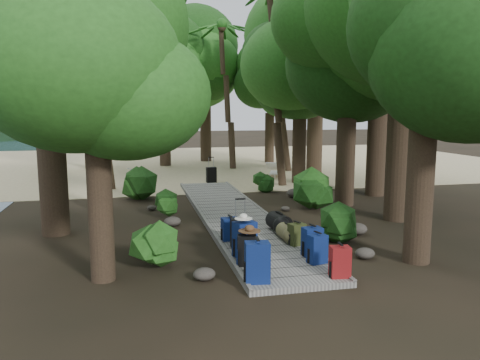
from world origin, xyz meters
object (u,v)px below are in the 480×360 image
object	(u,v)px
kayak	(135,175)
backpack_right_d	(297,233)
backpack_left_c	(245,237)
sun_lounger	(277,170)
duffel_right_black	(279,222)
backpack_right_a	(340,260)
backpack_right_c	(312,240)
backpack_left_b	(247,249)
backpack_left_d	(230,228)
backpack_left_a	(257,260)
duffel_right_khaki	(287,232)
suitcase_on_boardwalk	(240,233)
backpack_right_b	(317,247)
lone_suitcase_on_sand	(211,175)

from	to	relation	value
kayak	backpack_right_d	bearing A→B (deg)	-67.76
backpack_left_c	sun_lounger	size ratio (longest dim) A/B	0.43
duffel_right_black	backpack_right_a	bearing A→B (deg)	-96.39
duffel_right_black	kayak	size ratio (longest dim) A/B	0.20
backpack_right_c	sun_lounger	distance (m)	12.74
backpack_left_b	backpack_right_a	bearing A→B (deg)	-23.92
backpack_left_d	backpack_right_d	world-z (taller)	backpack_left_d
backpack_left_a	backpack_right_a	xyz separation A→B (m)	(1.55, -0.09, -0.09)
backpack_left_b	duffel_right_black	bearing A→B (deg)	69.71
backpack_left_c	backpack_left_d	size ratio (longest dim) A/B	1.39
backpack_left_c	sun_lounger	bearing A→B (deg)	51.01
sun_lounger	backpack_left_b	bearing A→B (deg)	-89.57
duffel_right_khaki	duffel_right_black	bearing A→B (deg)	80.82
duffel_right_black	suitcase_on_boardwalk	xyz separation A→B (m)	(-1.28, -1.17, 0.11)
backpack_right_b	lone_suitcase_on_sand	xyz separation A→B (m)	(-0.25, 11.63, -0.09)
backpack_left_a	backpack_left_c	world-z (taller)	backpack_left_c
backpack_right_c	sun_lounger	xyz separation A→B (m)	(3.05, 12.37, -0.13)
suitcase_on_boardwalk	sun_lounger	xyz separation A→B (m)	(4.39, 11.40, -0.12)
backpack_left_a	sun_lounger	world-z (taller)	backpack_left_a
backpack_right_a	suitcase_on_boardwalk	distance (m)	2.66
backpack_right_a	backpack_right_d	bearing A→B (deg)	98.05
backpack_left_c	backpack_left_d	world-z (taller)	backpack_left_c
duffel_right_khaki	sun_lounger	world-z (taller)	sun_lounger
backpack_right_a	lone_suitcase_on_sand	bearing A→B (deg)	97.98
kayak	suitcase_on_boardwalk	bearing A→B (deg)	-73.44
backpack_left_d	lone_suitcase_on_sand	world-z (taller)	backpack_left_d
backpack_left_d	duffel_right_black	bearing A→B (deg)	17.02
backpack_right_d	backpack_right_a	bearing A→B (deg)	-105.81
backpack_right_d	suitcase_on_boardwalk	distance (m)	1.31
backpack_left_b	suitcase_on_boardwalk	bearing A→B (deg)	93.43
lone_suitcase_on_sand	duffel_right_black	bearing A→B (deg)	-94.98
backpack_left_a	sun_lounger	size ratio (longest dim) A/B	0.43
backpack_right_a	lone_suitcase_on_sand	world-z (taller)	backpack_right_a
backpack_right_c	backpack_right_d	distance (m)	0.85
backpack_right_b	backpack_right_d	xyz separation A→B (m)	(0.04, 1.32, -0.05)
backpack_right_b	duffel_right_black	bearing A→B (deg)	75.76
backpack_left_d	duffel_right_black	size ratio (longest dim) A/B	0.83
backpack_left_a	duffel_right_black	world-z (taller)	backpack_left_a
backpack_left_b	backpack_right_b	world-z (taller)	backpack_left_b
backpack_right_a	suitcase_on_boardwalk	world-z (taller)	suitcase_on_boardwalk
backpack_right_b	duffel_right_black	xyz separation A→B (m)	(0.02, 2.61, -0.10)
kayak	sun_lounger	world-z (taller)	sun_lounger
backpack_right_b	lone_suitcase_on_sand	world-z (taller)	backpack_right_b
backpack_left_c	backpack_right_a	world-z (taller)	backpack_left_c
backpack_right_d	lone_suitcase_on_sand	world-z (taller)	lone_suitcase_on_sand
backpack_right_c	lone_suitcase_on_sand	world-z (taller)	backpack_right_c
backpack_right_c	backpack_right_d	bearing A→B (deg)	86.23
backpack_left_c	suitcase_on_boardwalk	xyz separation A→B (m)	(0.06, 0.69, -0.08)
backpack_left_d	backpack_right_b	bearing A→B (deg)	-61.03
backpack_left_d	lone_suitcase_on_sand	xyz separation A→B (m)	(1.12, 9.58, -0.06)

